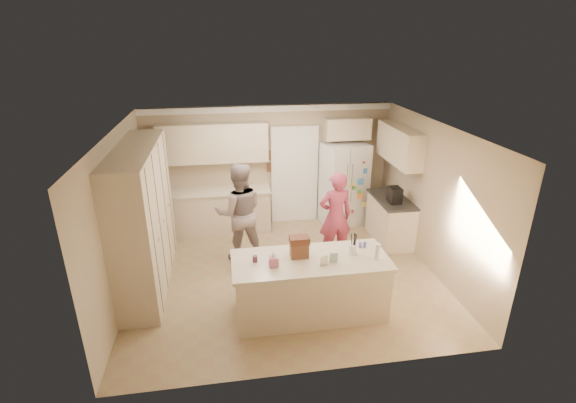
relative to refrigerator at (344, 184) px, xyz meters
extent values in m
cube|color=#92815A|center=(-1.60, -2.00, -0.91)|extent=(5.20, 4.60, 0.02)
cube|color=white|center=(-1.60, -2.00, 1.71)|extent=(5.20, 4.60, 0.02)
cube|color=tan|center=(-1.60, 0.31, 0.40)|extent=(5.20, 0.02, 2.60)
cube|color=tan|center=(-1.60, -4.31, 0.40)|extent=(5.20, 0.02, 2.60)
cube|color=tan|center=(-4.21, -2.00, 0.40)|extent=(0.02, 4.60, 2.60)
cube|color=tan|center=(1.01, -2.00, 0.40)|extent=(0.02, 4.60, 2.60)
cube|color=white|center=(-1.60, 0.26, 1.63)|extent=(5.20, 0.08, 0.12)
cube|color=beige|center=(-3.90, -1.80, 0.28)|extent=(0.60, 2.60, 2.35)
cube|color=beige|center=(-2.75, 0.00, -0.46)|extent=(2.20, 0.60, 0.88)
cube|color=beige|center=(-2.75, -0.01, 0.00)|extent=(2.24, 0.63, 0.04)
cube|color=beige|center=(-2.75, 0.12, 1.00)|extent=(2.20, 0.35, 0.80)
cube|color=black|center=(-1.05, 0.28, 0.15)|extent=(0.90, 0.06, 2.10)
cube|color=white|center=(-1.05, 0.24, 0.15)|extent=(1.02, 0.03, 2.22)
cube|color=brown|center=(-1.58, 0.27, 0.65)|extent=(0.15, 0.02, 0.20)
cube|color=brown|center=(-1.58, 0.27, 0.38)|extent=(0.15, 0.02, 0.20)
cube|color=white|center=(0.00, 0.00, 0.00)|extent=(1.03, 0.88, 1.80)
cube|color=gray|center=(0.00, -0.35, 0.00)|extent=(0.02, 0.02, 1.78)
cube|color=black|center=(-0.22, -0.37, 0.25)|extent=(0.22, 0.03, 0.35)
cylinder|color=silver|center=(-0.05, -0.37, 0.15)|extent=(0.02, 0.02, 0.85)
cylinder|color=silver|center=(0.05, -0.37, 0.15)|extent=(0.02, 0.02, 0.85)
cube|color=beige|center=(0.05, 0.12, 1.20)|extent=(0.95, 0.35, 0.45)
cube|color=beige|center=(0.70, -1.00, -0.46)|extent=(0.60, 1.20, 0.88)
cube|color=#2D2B28|center=(0.69, -1.00, 0.00)|extent=(0.63, 1.24, 0.04)
cube|color=beige|center=(0.83, -0.80, 1.05)|extent=(0.35, 1.50, 0.70)
cube|color=black|center=(0.65, -1.20, 0.17)|extent=(0.22, 0.28, 0.30)
cube|color=beige|center=(-1.40, -3.10, -0.46)|extent=(2.20, 0.90, 0.88)
cube|color=beige|center=(-1.40, -3.10, 0.00)|extent=(2.28, 0.96, 0.05)
cylinder|color=white|center=(-0.75, -3.05, 0.10)|extent=(0.13, 0.13, 0.15)
cube|color=#CD719C|center=(-1.95, -3.20, 0.10)|extent=(0.13, 0.13, 0.14)
cone|color=white|center=(-1.95, -3.20, 0.20)|extent=(0.08, 0.08, 0.08)
cube|color=brown|center=(-1.55, -3.00, 0.14)|extent=(0.26, 0.18, 0.22)
cube|color=#592D1E|center=(-1.55, -3.00, 0.30)|extent=(0.28, 0.20, 0.10)
cylinder|color=#59263F|center=(-2.20, -3.05, 0.07)|extent=(0.07, 0.07, 0.09)
cube|color=white|center=(-1.25, -3.30, 0.11)|extent=(0.12, 0.06, 0.16)
cube|color=silver|center=(-1.10, -3.25, 0.11)|extent=(0.12, 0.05, 0.16)
cylinder|color=silver|center=(-0.45, -3.25, 0.14)|extent=(0.07, 0.07, 0.24)
cylinder|color=#4E53B1|center=(-0.58, -2.88, 0.07)|extent=(0.05, 0.05, 0.09)
cylinder|color=#4E53B1|center=(-0.51, -2.88, 0.07)|extent=(0.05, 0.05, 0.09)
imported|color=gray|center=(-2.33, -1.25, 0.03)|extent=(0.94, 0.75, 1.85)
imported|color=#A0315C|center=(-0.60, -1.53, -0.05)|extent=(0.64, 0.44, 1.70)
camera|label=1|loc=(-2.55, -8.26, 3.06)|focal=26.00mm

